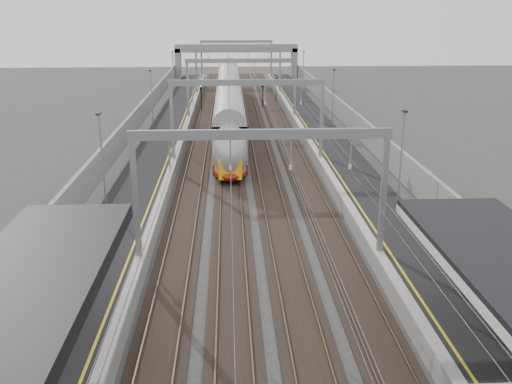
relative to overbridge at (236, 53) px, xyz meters
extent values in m
cube|color=black|center=(-8.00, -55.00, -4.81)|extent=(4.00, 120.00, 1.00)
cube|color=black|center=(8.00, -55.00, -4.81)|extent=(4.00, 120.00, 1.00)
cube|color=black|center=(-4.50, -55.00, -5.27)|extent=(2.40, 140.00, 0.08)
cube|color=brown|center=(-5.22, -55.00, -5.18)|extent=(0.07, 140.00, 0.14)
cube|color=brown|center=(-3.78, -55.00, -5.18)|extent=(0.07, 140.00, 0.14)
cube|color=black|center=(-1.50, -55.00, -5.27)|extent=(2.40, 140.00, 0.08)
cube|color=brown|center=(-2.22, -55.00, -5.18)|extent=(0.07, 140.00, 0.14)
cube|color=brown|center=(-0.78, -55.00, -5.18)|extent=(0.07, 140.00, 0.14)
cube|color=black|center=(1.50, -55.00, -5.27)|extent=(2.40, 140.00, 0.08)
cube|color=brown|center=(0.78, -55.00, -5.18)|extent=(0.07, 140.00, 0.14)
cube|color=brown|center=(2.22, -55.00, -5.18)|extent=(0.07, 140.00, 0.14)
cube|color=black|center=(4.50, -55.00, -5.27)|extent=(2.40, 140.00, 0.08)
cube|color=brown|center=(3.78, -55.00, -5.18)|extent=(0.07, 140.00, 0.14)
cube|color=brown|center=(5.22, -55.00, -5.18)|extent=(0.07, 140.00, 0.14)
cube|color=gray|center=(-6.30, -78.00, -1.01)|extent=(0.28, 0.28, 6.60)
cube|color=gray|center=(6.30, -78.00, -1.01)|extent=(0.28, 0.28, 6.60)
cube|color=gray|center=(0.00, -78.00, 2.04)|extent=(13.00, 0.25, 0.50)
cube|color=gray|center=(-6.30, -58.00, -1.01)|extent=(0.28, 0.28, 6.60)
cube|color=gray|center=(6.30, -58.00, -1.01)|extent=(0.28, 0.28, 6.60)
cube|color=gray|center=(0.00, -58.00, 2.04)|extent=(13.00, 0.25, 0.50)
cube|color=gray|center=(-6.30, -38.00, -1.01)|extent=(0.28, 0.28, 6.60)
cube|color=gray|center=(6.30, -38.00, -1.01)|extent=(0.28, 0.28, 6.60)
cube|color=gray|center=(0.00, -38.00, 2.04)|extent=(13.00, 0.25, 0.50)
cube|color=gray|center=(-6.30, -18.00, -1.01)|extent=(0.28, 0.28, 6.60)
cube|color=gray|center=(6.30, -18.00, -1.01)|extent=(0.28, 0.28, 6.60)
cube|color=gray|center=(0.00, -18.00, 2.04)|extent=(13.00, 0.25, 0.50)
cube|color=gray|center=(-6.30, 0.00, -1.01)|extent=(0.28, 0.28, 6.60)
cube|color=gray|center=(6.30, 0.00, -1.01)|extent=(0.28, 0.28, 6.60)
cube|color=gray|center=(0.00, 0.00, 2.04)|extent=(13.00, 0.25, 0.50)
cylinder|color=#262628|center=(-4.50, -50.00, 0.19)|extent=(0.03, 140.00, 0.03)
cylinder|color=#262628|center=(-1.50, -50.00, 0.19)|extent=(0.03, 140.00, 0.03)
cylinder|color=#262628|center=(1.50, -50.00, 0.19)|extent=(0.03, 140.00, 0.03)
cylinder|color=#262628|center=(4.50, -50.00, 0.19)|extent=(0.03, 140.00, 0.03)
cylinder|color=black|center=(-9.70, -86.00, -2.31)|extent=(0.20, 0.20, 4.00)
cube|color=slate|center=(0.00, 0.00, 0.89)|extent=(22.00, 2.20, 1.40)
cube|color=slate|center=(-10.50, 0.00, -2.21)|extent=(1.00, 2.20, 6.20)
cube|color=slate|center=(10.50, 0.00, -2.21)|extent=(1.00, 2.20, 6.20)
cube|color=slate|center=(-11.20, -55.00, -3.71)|extent=(0.30, 120.00, 3.20)
cube|color=slate|center=(11.20, -55.00, -3.71)|extent=(0.30, 120.00, 3.20)
cube|color=maroon|center=(-1.50, -48.58, -4.69)|extent=(2.85, 24.31, 0.85)
cube|color=#9B9BA0|center=(-1.50, -48.58, -2.68)|extent=(2.85, 24.31, 3.17)
cube|color=black|center=(-1.50, -57.09, -5.02)|extent=(2.11, 2.54, 0.53)
cube|color=maroon|center=(-1.50, -23.85, -4.69)|extent=(2.85, 24.31, 0.85)
cube|color=#9B9BA0|center=(-1.50, -23.85, -2.68)|extent=(2.85, 24.31, 3.17)
cube|color=black|center=(-1.50, -32.36, -5.02)|extent=(2.11, 2.54, 0.53)
ellipsoid|color=#9B9BA0|center=(-1.50, -60.95, -3.00)|extent=(2.85, 5.50, 4.44)
cube|color=yellow|center=(-1.50, -63.22, -3.95)|extent=(1.80, 0.12, 1.59)
cube|color=black|center=(-1.50, -62.74, -2.36)|extent=(1.69, 0.60, 0.99)
cube|color=black|center=(9.22, -86.56, -3.85)|extent=(0.91, 1.89, 0.06)
cylinder|color=black|center=(9.04, -85.87, -4.10)|extent=(0.06, 0.06, 0.43)
cylinder|color=black|center=(-5.20, -28.73, -3.81)|extent=(0.12, 0.12, 3.00)
cube|color=black|center=(-5.20, -28.73, -2.21)|extent=(0.32, 0.22, 0.75)
sphere|color=#0CE526|center=(-5.20, -28.86, -2.06)|extent=(0.16, 0.16, 0.16)
cylinder|color=black|center=(3.20, -26.39, -3.81)|extent=(0.12, 0.12, 3.00)
cube|color=black|center=(3.20, -26.39, -2.21)|extent=(0.32, 0.22, 0.75)
sphere|color=red|center=(3.20, -26.52, -2.06)|extent=(0.16, 0.16, 0.16)
cylinder|color=black|center=(5.40, -22.08, -3.81)|extent=(0.12, 0.12, 3.00)
cube|color=black|center=(5.40, -22.08, -2.21)|extent=(0.32, 0.22, 0.75)
sphere|color=red|center=(5.40, -22.21, -2.06)|extent=(0.16, 0.16, 0.16)
camera|label=1|loc=(-1.56, -105.35, 7.99)|focal=40.00mm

